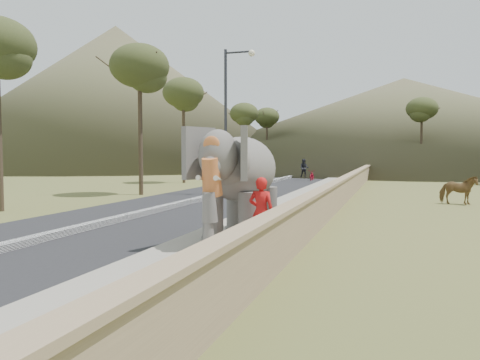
{
  "coord_description": "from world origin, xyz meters",
  "views": [
    {
      "loc": [
        3.96,
        -9.42,
        2.44
      ],
      "look_at": [
        0.2,
        1.87,
        1.7
      ],
      "focal_mm": 35.0,
      "sensor_mm": 36.0,
      "label": 1
    }
  ],
  "objects_px": {
    "cow": "(458,190)",
    "motorcyclist": "(309,172)",
    "elephant_and_man": "(242,184)",
    "lamppost": "(231,107)"
  },
  "relations": [
    {
      "from": "elephant_and_man",
      "to": "motorcyclist",
      "type": "xyz_separation_m",
      "value": [
        -2.83,
        26.25,
        -0.85
      ]
    },
    {
      "from": "motorcyclist",
      "to": "cow",
      "type": "bearing_deg",
      "value": -57.55
    },
    {
      "from": "cow",
      "to": "elephant_and_man",
      "type": "relative_size",
      "value": 0.4
    },
    {
      "from": "lamppost",
      "to": "cow",
      "type": "height_order",
      "value": "lamppost"
    },
    {
      "from": "elephant_and_man",
      "to": "motorcyclist",
      "type": "distance_m",
      "value": 26.42
    },
    {
      "from": "cow",
      "to": "motorcyclist",
      "type": "distance_m",
      "value": 17.75
    },
    {
      "from": "cow",
      "to": "motorcyclist",
      "type": "xyz_separation_m",
      "value": [
        -9.52,
        14.98,
        0.03
      ]
    },
    {
      "from": "lamppost",
      "to": "motorcyclist",
      "type": "height_order",
      "value": "lamppost"
    },
    {
      "from": "elephant_and_man",
      "to": "cow",
      "type": "bearing_deg",
      "value": 59.3
    },
    {
      "from": "cow",
      "to": "elephant_and_man",
      "type": "distance_m",
      "value": 13.14
    }
  ]
}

